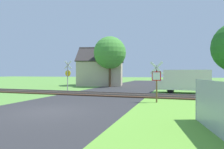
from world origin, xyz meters
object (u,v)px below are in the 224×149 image
(tree_center, at_px, (110,53))
(fence_panel, at_px, (217,108))
(house, at_px, (101,72))
(stop_sign_near, at_px, (157,79))
(mail_truck, at_px, (184,80))
(crossing_sign_far, at_px, (68,74))

(tree_center, relative_size, fence_panel, 1.65)
(house, distance_m, tree_center, 4.41)
(stop_sign_near, xyz_separation_m, tree_center, (-7.54, 12.98, 3.17))
(house, height_order, fence_panel, house)
(stop_sign_near, xyz_separation_m, mail_truck, (1.99, 7.16, -0.34))
(tree_center, bearing_deg, house, 131.82)
(stop_sign_near, bearing_deg, tree_center, -51.59)
(mail_truck, xyz_separation_m, fence_panel, (0.44, -13.62, -0.39))
(mail_truck, bearing_deg, tree_center, 59.11)
(tree_center, xyz_separation_m, mail_truck, (9.53, -5.82, -3.51))
(tree_center, height_order, fence_panel, tree_center)
(stop_sign_near, bearing_deg, fence_panel, 118.81)
(stop_sign_near, bearing_deg, house, -49.40)
(house, bearing_deg, tree_center, -60.51)
(stop_sign_near, distance_m, tree_center, 15.35)
(stop_sign_near, xyz_separation_m, house, (-9.87, 15.58, 0.46))
(tree_center, relative_size, mail_truck, 1.42)
(crossing_sign_far, relative_size, fence_panel, 0.76)
(stop_sign_near, relative_size, house, 0.35)
(house, bearing_deg, stop_sign_near, -69.98)
(stop_sign_near, bearing_deg, mail_truck, -97.26)
(house, relative_size, mail_truck, 1.59)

